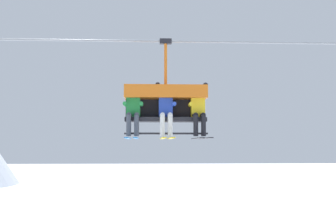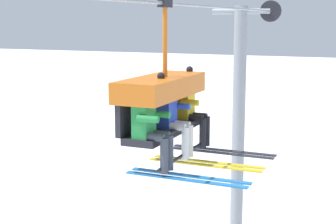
{
  "view_description": "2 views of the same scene",
  "coord_description": "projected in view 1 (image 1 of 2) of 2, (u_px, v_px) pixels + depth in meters",
  "views": [
    {
      "loc": [
        0.45,
        -10.6,
        4.99
      ],
      "look_at": [
        0.94,
        -0.82,
        5.75
      ],
      "focal_mm": 45.0,
      "sensor_mm": 36.0,
      "label": 1
    },
    {
      "loc": [
        -5.99,
        -3.85,
        7.19
      ],
      "look_at": [
        1.08,
        -0.76,
        5.81
      ],
      "focal_mm": 55.0,
      "sensor_mm": 36.0,
      "label": 2
    }
  ],
  "objects": [
    {
      "name": "lift_cable",
      "position": [
        129.0,
        41.0,
        9.93
      ],
      "size": [
        17.5,
        0.05,
        0.05
      ],
      "color": "gray"
    },
    {
      "name": "skier_yellow",
      "position": [
        199.0,
        109.0,
        9.75
      ],
      "size": [
        0.48,
        1.7,
        1.34
      ],
      "color": "yellow"
    },
    {
      "name": "chairlift_chair",
      "position": [
        165.0,
        98.0,
        9.94
      ],
      "size": [
        1.93,
        0.74,
        2.28
      ],
      "color": "#232328"
    },
    {
      "name": "skier_green",
      "position": [
        133.0,
        110.0,
        9.66
      ],
      "size": [
        0.46,
        1.7,
        1.23
      ],
      "color": "#23843D"
    },
    {
      "name": "skier_blue",
      "position": [
        166.0,
        109.0,
        9.71
      ],
      "size": [
        0.48,
        1.7,
        1.34
      ],
      "color": "#2847B7"
    }
  ]
}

